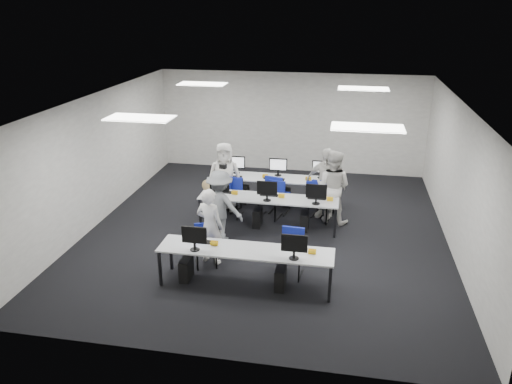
% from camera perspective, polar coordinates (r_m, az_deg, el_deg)
% --- Properties ---
extents(room, '(9.00, 9.02, 3.00)m').
position_cam_1_polar(room, '(10.98, 1.28, 2.71)').
color(room, black).
rests_on(room, ground).
extents(ceiling_panels, '(5.20, 4.60, 0.02)m').
position_cam_1_polar(ceiling_panels, '(10.61, 1.35, 10.35)').
color(ceiling_panels, white).
rests_on(ceiling_panels, room).
extents(desk_front, '(3.20, 0.70, 0.73)m').
position_cam_1_polar(desk_front, '(9.12, -1.20, -6.86)').
color(desk_front, '#B5B8BA').
rests_on(desk_front, ground).
extents(desk_mid, '(3.20, 0.70, 0.73)m').
position_cam_1_polar(desk_mid, '(11.45, 1.41, -0.88)').
color(desk_mid, '#B5B8BA').
rests_on(desk_mid, ground).
extents(desk_back, '(3.20, 0.70, 0.73)m').
position_cam_1_polar(desk_back, '(12.75, 2.41, 1.43)').
color(desk_back, '#B5B8BA').
rests_on(desk_back, ground).
extents(equipment_front, '(2.51, 0.41, 1.19)m').
position_cam_1_polar(equipment_front, '(9.30, -2.38, -8.57)').
color(equipment_front, '#0B2295').
rests_on(equipment_front, desk_front).
extents(equipment_mid, '(2.91, 0.41, 1.19)m').
position_cam_1_polar(equipment_mid, '(11.59, 0.45, -2.33)').
color(equipment_mid, white).
rests_on(equipment_mid, desk_mid).
extents(equipment_back, '(2.91, 0.41, 1.19)m').
position_cam_1_polar(equipment_back, '(12.85, 3.24, 0.05)').
color(equipment_back, white).
rests_on(equipment_back, desk_back).
extents(chair_0, '(0.54, 0.56, 0.83)m').
position_cam_1_polar(chair_0, '(10.05, -5.76, -6.89)').
color(chair_0, navy).
rests_on(chair_0, ground).
extents(chair_1, '(0.49, 0.53, 0.92)m').
position_cam_1_polar(chair_1, '(9.65, 3.99, -7.88)').
color(chair_1, navy).
rests_on(chair_1, ground).
extents(chair_2, '(0.50, 0.54, 0.93)m').
position_cam_1_polar(chair_2, '(12.22, -2.75, -1.41)').
color(chair_2, navy).
rests_on(chair_2, ground).
extents(chair_3, '(0.58, 0.61, 0.97)m').
position_cam_1_polar(chair_3, '(12.13, 1.67, -1.50)').
color(chair_3, navy).
rests_on(chair_3, ground).
extents(chair_4, '(0.57, 0.60, 0.95)m').
position_cam_1_polar(chair_4, '(11.97, 6.85, -2.00)').
color(chair_4, navy).
rests_on(chair_4, ground).
extents(chair_5, '(0.61, 0.63, 0.95)m').
position_cam_1_polar(chair_5, '(12.56, -3.16, -0.75)').
color(chair_5, navy).
rests_on(chair_5, ground).
extents(chair_6, '(0.52, 0.56, 0.90)m').
position_cam_1_polar(chair_6, '(12.40, 2.67, -1.10)').
color(chair_6, navy).
rests_on(chair_6, ground).
extents(chair_7, '(0.59, 0.62, 0.98)m').
position_cam_1_polar(chair_7, '(12.28, 7.66, -1.38)').
color(chair_7, navy).
rests_on(chair_7, ground).
extents(handbag, '(0.42, 0.35, 0.29)m').
position_cam_1_polar(handbag, '(11.80, -5.45, 0.72)').
color(handbag, '#A48855').
rests_on(handbag, desk_mid).
extents(student_0, '(0.65, 0.51, 1.58)m').
position_cam_1_polar(student_0, '(9.90, -5.29, -3.92)').
color(student_0, beige).
rests_on(student_0, ground).
extents(student_1, '(1.02, 0.91, 1.75)m').
position_cam_1_polar(student_1, '(11.82, 8.77, 0.61)').
color(student_1, beige).
rests_on(student_1, ground).
extents(student_2, '(0.92, 0.68, 1.73)m').
position_cam_1_polar(student_2, '(12.41, -3.60, 1.74)').
color(student_2, beige).
rests_on(student_2, ground).
extents(student_3, '(1.10, 0.79, 1.73)m').
position_cam_1_polar(student_3, '(12.05, 7.95, 1.01)').
color(student_3, beige).
rests_on(student_3, ground).
extents(photographer, '(1.14, 0.81, 1.59)m').
position_cam_1_polar(photographer, '(10.82, -4.12, -1.61)').
color(photographer, slate).
rests_on(photographer, ground).
extents(dslr_camera, '(0.18, 0.21, 0.10)m').
position_cam_1_polar(dslr_camera, '(10.67, -3.79, 2.95)').
color(dslr_camera, black).
rests_on(dslr_camera, photographer).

